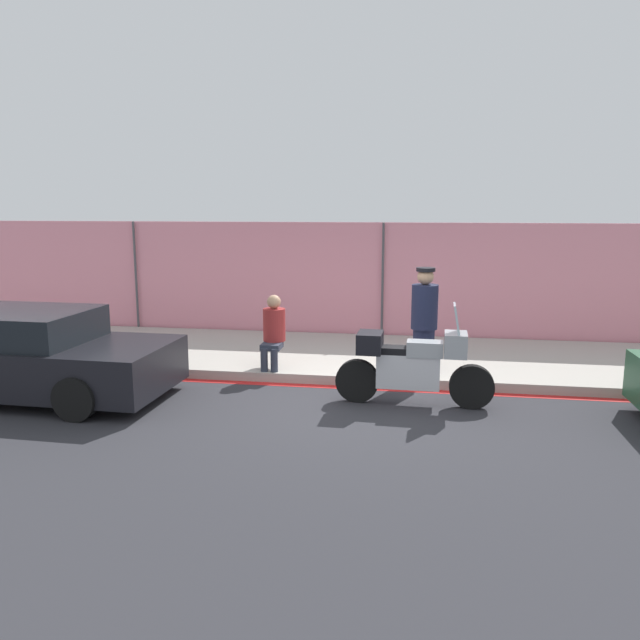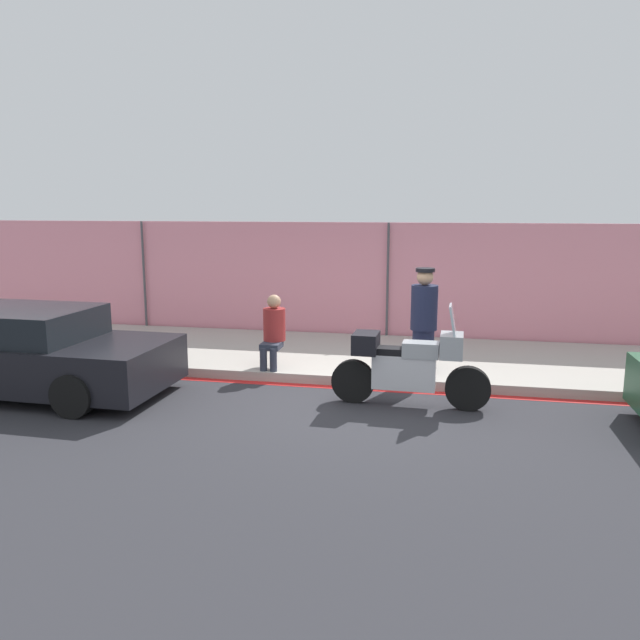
# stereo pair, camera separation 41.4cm
# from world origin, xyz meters

# --- Properties ---
(ground_plane) EXTENTS (120.00, 120.00, 0.00)m
(ground_plane) POSITION_xyz_m (0.00, 0.00, 0.00)
(ground_plane) COLOR #2D2D33
(sidewalk) EXTENTS (41.41, 3.45, 0.16)m
(sidewalk) POSITION_xyz_m (0.00, 2.59, 0.08)
(sidewalk) COLOR #ADA89E
(sidewalk) RESTS_ON ground_plane
(curb_paint_stripe) EXTENTS (41.41, 0.18, 0.01)m
(curb_paint_stripe) POSITION_xyz_m (0.00, 0.77, 0.00)
(curb_paint_stripe) COLOR red
(curb_paint_stripe) RESTS_ON ground_plane
(storefront_fence) EXTENTS (39.34, 0.17, 2.56)m
(storefront_fence) POSITION_xyz_m (0.00, 4.40, 1.28)
(storefront_fence) COLOR pink
(storefront_fence) RESTS_ON ground_plane
(motorcycle) EXTENTS (2.32, 0.54, 1.53)m
(motorcycle) POSITION_xyz_m (0.71, 0.06, 0.62)
(motorcycle) COLOR black
(motorcycle) RESTS_ON ground_plane
(officer_standing) EXTENTS (0.43, 0.43, 1.75)m
(officer_standing) POSITION_xyz_m (0.88, 1.37, 1.05)
(officer_standing) COLOR #191E38
(officer_standing) RESTS_ON sidewalk
(person_seated_on_curb) EXTENTS (0.38, 0.65, 1.24)m
(person_seated_on_curb) POSITION_xyz_m (-1.67, 1.31, 0.84)
(person_seated_on_curb) COLOR #2D3342
(person_seated_on_curb) RESTS_ON sidewalk
(parked_car_far_background) EXTENTS (4.69, 2.09, 1.34)m
(parked_car_far_background) POSITION_xyz_m (-5.27, -0.44, 0.65)
(parked_car_far_background) COLOR black
(parked_car_far_background) RESTS_ON ground_plane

